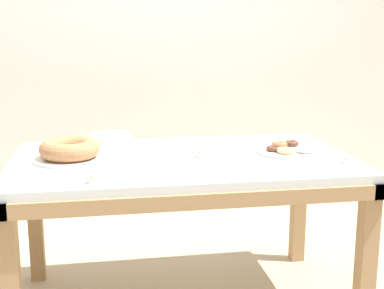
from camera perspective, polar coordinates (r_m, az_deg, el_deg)
name	(u,v)px	position (r m, az deg, el deg)	size (l,w,h in m)	color
wall_back	(149,26)	(3.90, -4.61, 12.46)	(8.00, 0.10, 2.60)	white
dining_table	(183,176)	(2.42, -0.96, -3.37)	(1.54, 0.91, 0.72)	silver
cake_chocolate_round	(70,151)	(2.39, -12.92, -0.64)	(0.32, 0.32, 0.09)	white
pastry_platter	(290,150)	(2.52, 10.42, -0.53)	(0.32, 0.32, 0.04)	white
plate_stack	(111,140)	(2.64, -8.63, 0.47)	(0.21, 0.21, 0.06)	white
tealight_left_edge	(91,180)	(2.03, -10.70, -3.79)	(0.04, 0.04, 0.04)	silver
tealight_right_edge	(311,141)	(2.75, 12.55, 0.36)	(0.04, 0.04, 0.04)	silver
tealight_near_front	(345,161)	(2.37, 16.04, -1.72)	(0.04, 0.04, 0.04)	silver
tealight_centre	(200,155)	(2.39, 0.83, -1.15)	(0.04, 0.04, 0.04)	silver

